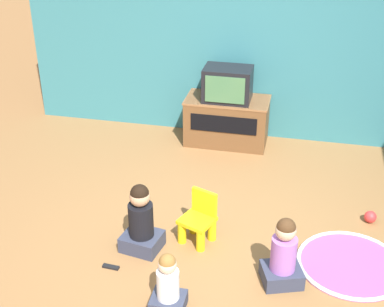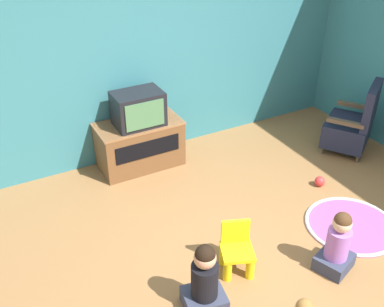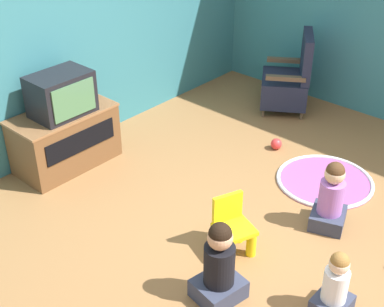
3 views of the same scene
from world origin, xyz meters
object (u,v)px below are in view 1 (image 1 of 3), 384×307
(toy_ball, at_px, (370,217))
(remote_control, at_px, (111,267))
(child_watching_right, at_px, (168,286))
(television, at_px, (228,84))
(child_watching_left, at_px, (283,256))
(tv_cabinet, at_px, (227,120))
(child_watching_center, at_px, (141,222))
(yellow_kid_chair, at_px, (198,222))

(toy_ball, xyz_separation_m, remote_control, (-2.25, -1.21, -0.05))
(child_watching_right, bearing_deg, toy_ball, 43.17)
(television, distance_m, toy_ball, 2.29)
(television, bearing_deg, child_watching_right, -89.25)
(television, bearing_deg, child_watching_left, -70.17)
(tv_cabinet, height_order, child_watching_left, child_watching_left)
(television, bearing_deg, toy_ball, -39.69)
(tv_cabinet, height_order, television, television)
(tv_cabinet, bearing_deg, child_watching_center, -99.66)
(toy_ball, distance_m, remote_control, 2.55)
(tv_cabinet, relative_size, toy_ball, 8.55)
(tv_cabinet, distance_m, toy_ball, 2.21)
(yellow_kid_chair, xyz_separation_m, remote_control, (-0.66, -0.57, -0.19))
(child_watching_left, bearing_deg, toy_ball, 33.62)
(child_watching_left, relative_size, remote_control, 4.15)
(child_watching_left, height_order, child_watching_center, child_watching_center)
(tv_cabinet, height_order, remote_control, tv_cabinet)
(remote_control, bearing_deg, child_watching_center, -115.52)
(yellow_kid_chair, height_order, child_watching_center, child_watching_center)
(television, xyz_separation_m, remote_control, (-0.58, -2.60, -0.78))
(toy_ball, bearing_deg, child_watching_left, -126.59)
(child_watching_center, relative_size, toy_ball, 5.59)
(tv_cabinet, bearing_deg, child_watching_left, -70.44)
(child_watching_center, distance_m, remote_control, 0.47)
(television, xyz_separation_m, child_watching_center, (-0.39, -2.27, -0.50))
(child_watching_center, xyz_separation_m, remote_control, (-0.18, -0.33, -0.28))
(television, height_order, child_watching_left, television)
(child_watching_center, xyz_separation_m, toy_ball, (2.06, 0.88, -0.23))
(child_watching_center, relative_size, child_watching_right, 1.27)
(television, xyz_separation_m, child_watching_right, (0.04, -2.96, -0.56))
(yellow_kid_chair, distance_m, child_watching_left, 0.91)
(yellow_kid_chair, height_order, child_watching_right, child_watching_right)
(yellow_kid_chair, distance_m, child_watching_center, 0.54)
(remote_control, bearing_deg, tv_cabinet, -98.50)
(child_watching_center, distance_m, child_watching_right, 0.81)
(tv_cabinet, xyz_separation_m, child_watching_right, (0.04, -2.99, -0.08))
(yellow_kid_chair, height_order, child_watching_left, child_watching_left)
(television, xyz_separation_m, child_watching_left, (0.88, -2.45, -0.52))
(yellow_kid_chair, xyz_separation_m, toy_ball, (1.59, 0.64, -0.14))
(tv_cabinet, relative_size, yellow_kid_chair, 2.12)
(child_watching_right, distance_m, toy_ball, 2.27)
(toy_ball, bearing_deg, television, 140.31)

